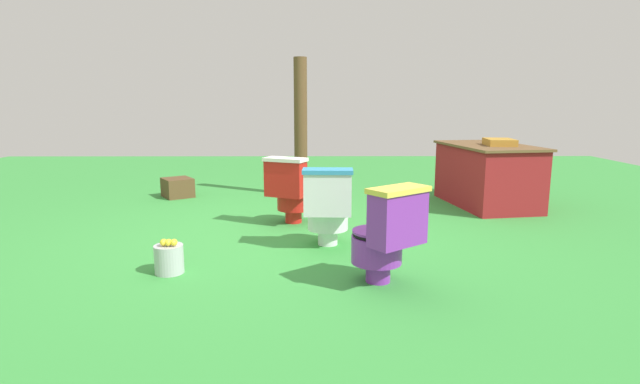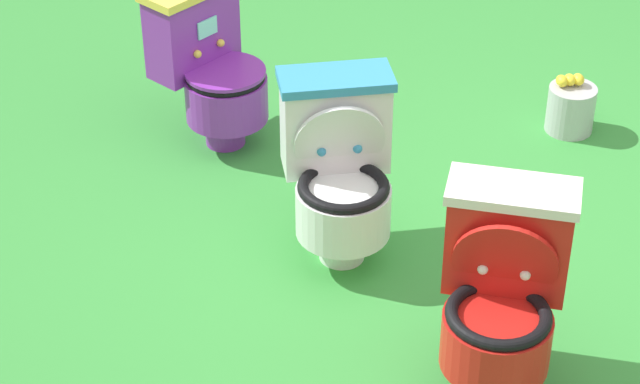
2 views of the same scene
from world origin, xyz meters
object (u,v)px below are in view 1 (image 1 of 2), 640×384
at_px(wooden_post, 301,128).
at_px(toilet_white, 328,206).
at_px(toilet_purple, 386,235).
at_px(toilet_red, 290,190).
at_px(lemon_bucket, 169,258).
at_px(vendor_table, 487,175).
at_px(small_crate, 178,188).

bearing_deg(wooden_post, toilet_white, 7.33).
bearing_deg(toilet_purple, toilet_white, 75.79).
bearing_deg(toilet_red, lemon_bucket, -95.78).
xyz_separation_m(toilet_purple, vendor_table, (-2.71, 1.66, 0.02)).
xyz_separation_m(toilet_purple, toilet_white, (-0.92, -0.39, 0.00)).
xyz_separation_m(wooden_post, small_crate, (0.12, -1.70, -0.81)).
bearing_deg(wooden_post, toilet_purple, 11.80).
relative_size(toilet_purple, small_crate, 1.88).
distance_m(toilet_white, wooden_post, 2.56).
bearing_deg(lemon_bucket, toilet_white, 118.92).
height_order(vendor_table, wooden_post, wooden_post).
bearing_deg(small_crate, toilet_red, 47.15).
relative_size(toilet_white, small_crate, 1.88).
height_order(wooden_post, small_crate, wooden_post).
distance_m(toilet_red, lemon_bucket, 1.76).
bearing_deg(vendor_table, toilet_purple, -31.46).
distance_m(toilet_purple, lemon_bucket, 1.66).
distance_m(vendor_table, wooden_post, 2.52).
height_order(toilet_red, lemon_bucket, toilet_red).
xyz_separation_m(toilet_red, vendor_table, (-0.95, 2.43, 0.02)).
relative_size(toilet_purple, toilet_white, 1.00).
height_order(toilet_white, wooden_post, wooden_post).
relative_size(toilet_red, wooden_post, 0.39).
bearing_deg(toilet_white, vendor_table, 43.20).
height_order(toilet_purple, lemon_bucket, toilet_purple).
distance_m(toilet_purple, toilet_white, 1.00).
bearing_deg(lemon_bucket, wooden_post, 163.86).
height_order(vendor_table, lemon_bucket, vendor_table).
distance_m(toilet_purple, wooden_post, 3.52).
bearing_deg(vendor_table, toilet_white, -48.93).
relative_size(toilet_purple, toilet_red, 1.00).
relative_size(wooden_post, lemon_bucket, 6.82).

